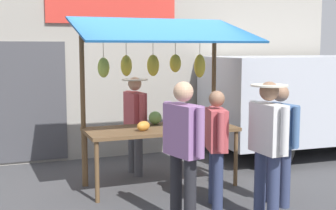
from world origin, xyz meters
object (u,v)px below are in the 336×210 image
object	(u,v)px
market_stall	(159,82)
shopper_with_shopping_bag	(268,139)
vendor_with_sunhat	(135,118)
shopper_with_ponytail	(279,137)
shopper_in_grey_tee	(216,141)
parked_van	(314,96)
shopper_in_striped_shirt	(183,143)

from	to	relation	value
market_stall	shopper_with_shopping_bag	xyz separation A→B (m)	(-0.71, 1.78, -0.57)
vendor_with_sunhat	shopper_with_shopping_bag	bearing A→B (deg)	14.38
market_stall	vendor_with_sunhat	distance (m)	0.95
shopper_with_shopping_bag	market_stall	bearing A→B (deg)	19.73
shopper_with_ponytail	vendor_with_sunhat	bearing A→B (deg)	25.58
shopper_in_grey_tee	parked_van	xyz separation A→B (m)	(-3.12, -2.03, 0.27)
market_stall	shopper_with_ponytail	world-z (taller)	market_stall
vendor_with_sunhat	parked_van	size ratio (longest dim) A/B	0.35
shopper_in_grey_tee	parked_van	distance (m)	3.73
shopper_in_striped_shirt	shopper_in_grey_tee	xyz separation A→B (m)	(-0.66, -0.46, -0.12)
shopper_with_ponytail	shopper_with_shopping_bag	world-z (taller)	shopper_with_shopping_bag
market_stall	vendor_with_sunhat	size ratio (longest dim) A/B	1.58
shopper_with_ponytail	shopper_in_grey_tee	size ratio (longest dim) A/B	1.04
shopper_with_shopping_bag	shopper_in_grey_tee	distance (m)	0.75
shopper_with_ponytail	parked_van	xyz separation A→B (m)	(-2.33, -2.26, 0.22)
market_stall	vendor_with_sunhat	bearing A→B (deg)	-77.58
shopper_with_shopping_bag	shopper_in_striped_shirt	xyz separation A→B (m)	(0.99, -0.19, -0.01)
market_stall	parked_van	bearing A→B (deg)	-165.39
market_stall	shopper_with_ponytail	xyz separation A→B (m)	(-1.16, 1.35, -0.65)
shopper_with_ponytail	shopper_in_striped_shirt	size ratio (longest dim) A/B	0.94
shopper_with_ponytail	shopper_with_shopping_bag	size ratio (longest dim) A/B	0.95
shopper_in_grey_tee	shopper_with_ponytail	bearing A→B (deg)	-90.48
vendor_with_sunhat	shopper_in_striped_shirt	size ratio (longest dim) A/B	0.95
market_stall	vendor_with_sunhat	xyz separation A→B (m)	(0.16, -0.70, -0.62)
market_stall	shopper_in_striped_shirt	bearing A→B (deg)	79.90
shopper_in_striped_shirt	shopper_in_grey_tee	world-z (taller)	shopper_in_striped_shirt
parked_van	shopper_with_shopping_bag	bearing A→B (deg)	46.42
vendor_with_sunhat	shopper_in_striped_shirt	bearing A→B (deg)	-8.03
shopper_in_grey_tee	parked_van	world-z (taller)	parked_van
shopper_in_striped_shirt	shopper_with_ponytail	bearing A→B (deg)	-93.97
vendor_with_sunhat	shopper_in_striped_shirt	world-z (taller)	shopper_in_striped_shirt
vendor_with_sunhat	shopper_with_ponytail	xyz separation A→B (m)	(-1.32, 2.06, -0.03)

